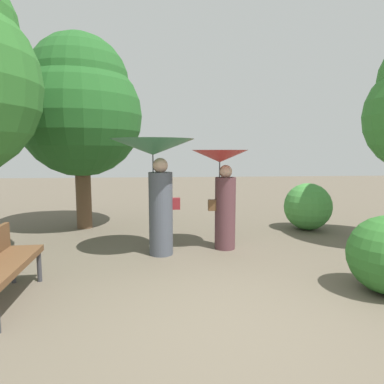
# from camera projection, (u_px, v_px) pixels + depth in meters

# --- Properties ---
(ground_plane) EXTENTS (40.00, 40.00, 0.00)m
(ground_plane) POSITION_uv_depth(u_px,v_px,m) (217.00, 321.00, 3.54)
(ground_plane) COLOR brown
(person_left) EXTENTS (1.41, 1.41, 1.99)m
(person_left) POSITION_uv_depth(u_px,v_px,m) (156.00, 168.00, 5.65)
(person_left) COLOR #474C56
(person_left) RESTS_ON ground
(person_right) EXTENTS (1.01, 1.01, 1.81)m
(person_right) POSITION_uv_depth(u_px,v_px,m) (222.00, 182.00, 6.04)
(person_right) COLOR #563338
(person_right) RESTS_ON ground
(tree_near_left) EXTENTS (2.75, 2.75, 4.38)m
(tree_near_left) POSITION_uv_depth(u_px,v_px,m) (80.00, 106.00, 7.52)
(tree_near_left) COLOR brown
(tree_near_left) RESTS_ON ground
(bush_path_right) EXTENTS (1.07, 1.07, 1.07)m
(bush_path_right) POSITION_uv_depth(u_px,v_px,m) (308.00, 206.00, 7.64)
(bush_path_right) COLOR #428C3D
(bush_path_right) RESTS_ON ground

